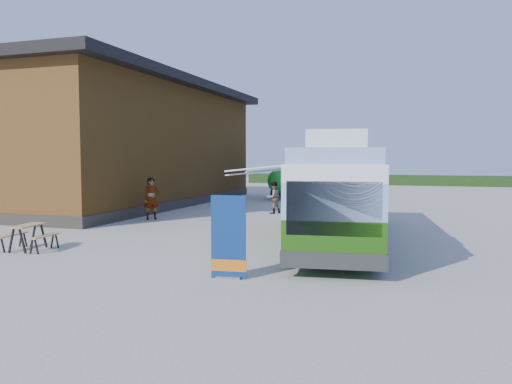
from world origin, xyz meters
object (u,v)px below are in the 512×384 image
(picnic_table, at_px, (28,231))
(person_a, at_px, (152,199))
(slurry_tanker, at_px, (287,181))
(banner, at_px, (228,245))
(person_b, at_px, (273,198))
(bus, at_px, (340,191))

(picnic_table, relative_size, person_a, 0.79)
(person_a, height_order, slurry_tanker, slurry_tanker)
(picnic_table, bearing_deg, banner, -18.01)
(person_a, relative_size, person_b, 1.19)
(person_b, bearing_deg, banner, 49.64)
(bus, bearing_deg, slurry_tanker, 103.32)
(bus, relative_size, banner, 5.99)
(bus, height_order, banner, bus)
(banner, distance_m, slurry_tanker, 23.89)
(person_a, bearing_deg, bus, -62.83)
(person_a, xyz_separation_m, slurry_tanker, (2.85, 13.95, 0.26))
(bus, relative_size, slurry_tanker, 2.05)
(bus, xyz_separation_m, slurry_tanker, (-6.41, 17.19, -0.49))
(bus, relative_size, person_b, 7.28)
(picnic_table, xyz_separation_m, person_a, (-0.26, 8.02, 0.38))
(picnic_table, height_order, slurry_tanker, slurry_tanker)
(person_a, bearing_deg, picnic_table, -131.71)
(bus, xyz_separation_m, picnic_table, (-9.00, -4.78, -1.13))
(picnic_table, bearing_deg, slurry_tanker, 76.52)
(slurry_tanker, bearing_deg, picnic_table, -98.08)
(person_b, distance_m, slurry_tanker, 9.94)
(picnic_table, relative_size, person_b, 0.94)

